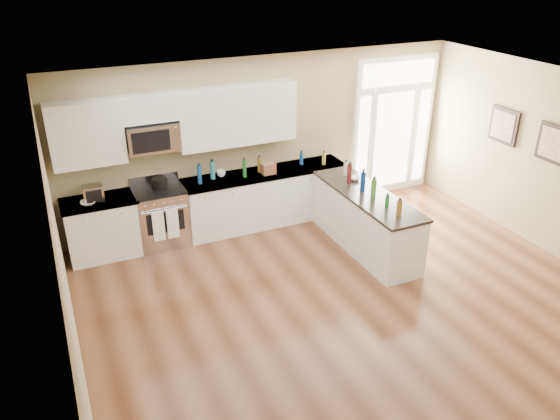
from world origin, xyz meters
name	(u,v)px	position (x,y,z in m)	size (l,w,h in m)	color
ground	(397,346)	(0.00, 0.00, 0.00)	(8.00, 8.00, 0.00)	#4C2815
room_shell	(412,220)	(0.00, 0.00, 1.71)	(8.00, 8.00, 8.00)	#9B8D62
back_cabinet_left	(103,229)	(-2.87, 3.69, 0.44)	(1.10, 0.66, 0.94)	silver
back_cabinet_right	(266,199)	(-0.16, 3.69, 0.44)	(2.85, 0.66, 0.94)	silver
peninsula_cabinet	(365,222)	(0.93, 2.24, 0.43)	(0.69, 2.32, 0.94)	silver
upper_cabinet_left	(86,134)	(-2.88, 3.83, 1.93)	(1.04, 0.33, 0.95)	silver
upper_cabinet_right	(237,115)	(-0.57, 3.83, 1.93)	(1.94, 0.33, 0.95)	silver
upper_cabinet_short	(149,108)	(-1.95, 3.83, 2.20)	(0.82, 0.33, 0.40)	silver
microwave	(152,137)	(-1.95, 3.80, 1.76)	(0.78, 0.41, 0.42)	silver
entry_door	(393,127)	(2.55, 3.95, 1.30)	(1.70, 0.10, 2.60)	white
wall_art_near	(504,126)	(3.47, 2.20, 1.70)	(0.05, 0.58, 0.58)	black
wall_art_far	(554,144)	(3.47, 1.20, 1.70)	(0.05, 0.58, 0.58)	black
kitchen_range	(161,216)	(-1.96, 3.69, 0.48)	(0.78, 0.69, 1.08)	silver
stockpot	(160,183)	(-1.93, 3.71, 1.04)	(0.24, 0.24, 0.19)	black
toaster_oven	(93,193)	(-2.93, 3.68, 1.06)	(0.29, 0.23, 0.25)	silver
cardboard_box	(268,169)	(-0.14, 3.59, 1.03)	(0.22, 0.16, 0.18)	brown
bowl_left	(88,203)	(-3.02, 3.58, 0.97)	(0.21, 0.21, 0.05)	white
bowl_peninsula	(354,178)	(1.02, 2.77, 0.97)	(0.18, 0.18, 0.06)	white
cup_counter	(221,173)	(-0.90, 3.80, 1.00)	(0.14, 0.14, 0.11)	white
counter_bottles	(311,176)	(0.30, 2.89, 1.08)	(2.36, 2.44, 0.32)	#19591E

